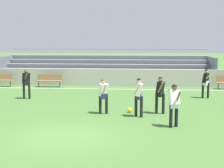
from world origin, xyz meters
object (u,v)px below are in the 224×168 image
player_white_pressing_high (103,93)px  player_dark_dropping_back (26,81)px  bench_far_left (49,79)px  soccer_ball (130,110)px  bleacher_stand (106,68)px  player_dark_trailing_run (206,81)px  player_white_deep_cover (174,102)px  bench_near_bin (0,79)px  player_dark_overlapping (160,92)px  player_white_challenging (139,94)px

player_white_pressing_high → player_dark_dropping_back: 6.02m
bench_far_left → soccer_ball: 10.16m
bleacher_stand → player_dark_dropping_back: size_ratio=10.00×
player_white_pressing_high → player_dark_trailing_run: bearing=40.2°
bleacher_stand → bench_far_left: bearing=-135.3°
bench_far_left → player_dark_dropping_back: player_dark_dropping_back is taller
player_dark_trailing_run → player_white_deep_cover: player_dark_trailing_run is taller
bench_near_bin → player_dark_dropping_back: player_dark_dropping_back is taller
bleacher_stand → player_dark_overlapping: (3.77, -11.94, -0.08)m
player_white_challenging → player_dark_dropping_back: size_ratio=1.00×
player_dark_overlapping → player_white_deep_cover: (0.39, -2.37, -0.02)m
player_white_pressing_high → player_dark_overlapping: 2.60m
bench_near_bin → player_dark_dropping_back: bearing=-53.1°
bench_near_bin → player_white_challenging: size_ratio=1.05×
player_white_challenging → player_dark_dropping_back: player_dark_dropping_back is taller
player_dark_dropping_back → player_dark_trailing_run: bearing=5.9°
player_dark_trailing_run → player_dark_overlapping: bearing=-123.2°
player_white_challenging → player_dark_dropping_back: (-6.48, 4.03, 0.00)m
bench_far_left → player_white_pressing_high: player_white_pressing_high is taller
player_dark_overlapping → player_dark_trailing_run: bearing=56.8°
bench_far_left → player_white_deep_cover: bearing=-53.5°
player_dark_dropping_back → player_white_deep_cover: size_ratio=1.02×
bench_near_bin → player_white_pressing_high: player_white_pressing_high is taller
bench_far_left → player_dark_dropping_back: size_ratio=1.05×
bleacher_stand → player_white_deep_cover: (4.16, -14.31, -0.10)m
bleacher_stand → player_white_pressing_high: bearing=-84.5°
player_white_challenging → soccer_ball: size_ratio=7.80×
player_white_pressing_high → player_dark_dropping_back: (-4.86, 3.55, 0.07)m
player_white_challenging → player_dark_dropping_back: bearing=148.1°
bench_far_left → player_dark_overlapping: 11.15m
bench_far_left → player_dark_overlapping: size_ratio=1.05×
player_dark_dropping_back → player_dark_trailing_run: player_dark_dropping_back is taller
player_white_challenging → bleacher_stand: bearing=102.5°
player_dark_overlapping → player_white_deep_cover: size_ratio=1.02×
player_dark_overlapping → soccer_ball: player_dark_overlapping is taller
player_white_challenging → player_dark_overlapping: bearing=36.4°
player_dark_overlapping → player_dark_trailing_run: 5.24m
player_dark_overlapping → player_white_deep_cover: bearing=-80.6°
bleacher_stand → player_white_challenging: bleacher_stand is taller
player_dark_trailing_run → soccer_ball: size_ratio=7.73×
bleacher_stand → player_dark_overlapping: bearing=-72.5°
bleacher_stand → bench_far_left: bleacher_stand is taller
player_white_challenging → soccer_ball: player_white_challenging is taller
player_white_pressing_high → player_white_challenging: (1.62, -0.48, 0.07)m
player_dark_dropping_back → player_dark_overlapping: (7.45, -3.32, -0.00)m
bench_near_bin → soccer_ball: (9.78, -8.12, -0.44)m
bench_far_left → player_white_challenging: (6.51, -8.97, 0.48)m
player_white_deep_cover → bench_near_bin: bearing=137.4°
bench_near_bin → player_dark_dropping_back: 6.20m
player_dark_trailing_run → player_white_deep_cover: 7.20m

